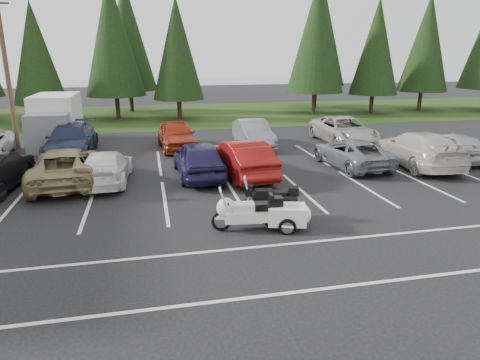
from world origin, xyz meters
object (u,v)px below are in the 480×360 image
Objects in this scene: box_truck at (54,121)px; cargo_trailer at (287,217)px; car_near_2 at (65,166)px; adventure_motorcycle at (268,198)px; car_far_2 at (177,135)px; car_near_3 at (106,167)px; touring_motorcycle at (248,209)px; car_near_7 at (418,149)px; utility_pole at (6,64)px; car_near_6 at (351,153)px; car_near_8 at (454,146)px; car_near_5 at (242,158)px; car_far_4 at (344,130)px; car_far_3 at (253,133)px; car_far_1 at (71,140)px; car_near_4 at (199,159)px.

box_truck reaches higher than cargo_trailer.
car_near_2 is 2.29× the size of adventure_motorcycle.
box_truck is at bearing 156.77° from car_far_2.
touring_motorcycle is (4.68, -6.20, 0.01)m from car_near_3.
car_near_7 reaches higher than car_near_2.
box_truck is at bearing 14.04° from utility_pole.
car_near_2 is 12.94m from car_near_6.
car_near_2 is (1.89, -8.34, -0.69)m from box_truck.
car_near_8 is 0.91× the size of car_far_2.
car_near_5 reaches higher than car_far_4.
car_near_8 is 10.68m from car_far_3.
car_far_4 is (7.61, 5.84, -0.03)m from car_near_5.
car_far_3 reaches higher than touring_motorcycle.
car_far_2 is at bearing -25.42° from car_near_7.
car_near_3 is 1.09× the size of car_near_8.
utility_pole is 9.93m from car_far_2.
adventure_motorcycle is (-0.34, 0.93, 0.34)m from cargo_trailer.
car_near_2 is 5.51m from car_far_1.
utility_pole is 1.61× the size of box_truck.
car_near_7 is (14.54, -0.24, 0.16)m from car_near_3.
car_far_1 is (-13.53, 5.38, 0.14)m from car_near_6.
car_far_1 is (-8.07, 5.88, 0.00)m from car_near_5.
box_truck is at bearing -16.47° from car_near_8.
touring_motorcycle is at bearing -126.81° from car_far_4.
utility_pole is 3.76× the size of adventure_motorcycle.
car_far_4 is at bearing -148.17° from car_near_5.
adventure_motorcycle is at bearing -125.75° from car_far_4.
adventure_motorcycle reaches higher than touring_motorcycle.
car_near_5 is 5.49m from car_near_6.
utility_pole reaches higher than car_near_7.
car_far_1 is (-2.22, 5.65, 0.14)m from car_near_3.
touring_motorcycle is at bearing 130.59° from car_near_3.
car_near_6 is 8.60m from cargo_trailer.
car_near_6 is 1.14× the size of car_near_8.
cargo_trailer is (-8.67, -6.15, -0.44)m from car_near_7.
utility_pole is 1.59× the size of car_far_4.
car_far_3 reaches higher than cargo_trailer.
box_truck reaches higher than touring_motorcycle.
car_near_6 is 6.55m from car_far_3.
box_truck is 12.83m from car_near_5.
car_near_7 is 10.63m from cargo_trailer.
adventure_motorcycle is at bearing -50.62° from utility_pole.
cargo_trailer is at bearing -57.76° from box_truck.
car_near_2 is 3.25× the size of cargo_trailer.
car_near_4 is 5.78m from adventure_motorcycle.
car_near_6 is (12.94, 0.10, -0.09)m from car_near_2.
box_truck reaches higher than car_near_4.
car_far_1 is at bearing -65.58° from box_truck.
car_near_6 is at bearing -40.12° from car_far_2.
car_near_2 is 1.65m from car_near_3.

